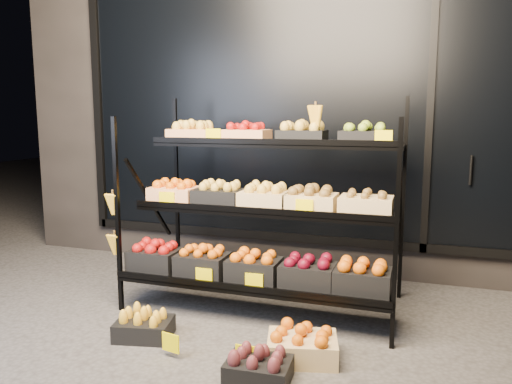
% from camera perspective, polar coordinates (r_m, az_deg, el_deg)
% --- Properties ---
extents(ground, '(24.00, 24.00, 0.00)m').
position_cam_1_polar(ground, '(3.57, -2.35, -16.27)').
color(ground, '#514F4C').
rests_on(ground, ground).
extents(building, '(6.00, 2.08, 3.50)m').
position_cam_1_polar(building, '(5.73, 6.97, 11.09)').
color(building, '#2D2826').
rests_on(building, ground).
extents(display_rack, '(2.18, 1.02, 1.70)m').
position_cam_1_polar(display_rack, '(3.87, 0.55, -1.99)').
color(display_rack, black).
rests_on(display_rack, ground).
extents(tag_floor_a, '(0.13, 0.01, 0.12)m').
position_cam_1_polar(tag_floor_a, '(3.32, -9.72, -17.24)').
color(tag_floor_a, '#F3DB00').
rests_on(tag_floor_a, ground).
extents(tag_floor_b, '(0.13, 0.01, 0.12)m').
position_cam_1_polar(tag_floor_b, '(3.13, -1.17, -18.76)').
color(tag_floor_b, '#F3DB00').
rests_on(tag_floor_b, ground).
extents(floor_crate_midleft, '(0.42, 0.34, 0.19)m').
position_cam_1_polar(floor_crate_midleft, '(3.61, -12.68, -14.63)').
color(floor_crate_midleft, black).
rests_on(floor_crate_midleft, ground).
extents(floor_crate_midright, '(0.49, 0.41, 0.21)m').
position_cam_1_polar(floor_crate_midright, '(3.25, 5.31, -16.96)').
color(floor_crate_midright, tan).
rests_on(floor_crate_midright, ground).
extents(floor_crate_right, '(0.38, 0.29, 0.19)m').
position_cam_1_polar(floor_crate_right, '(3.02, 0.29, -19.31)').
color(floor_crate_right, black).
rests_on(floor_crate_right, ground).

